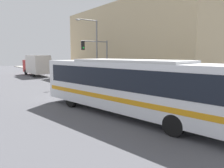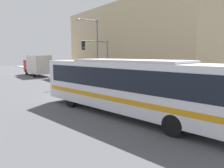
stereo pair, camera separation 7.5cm
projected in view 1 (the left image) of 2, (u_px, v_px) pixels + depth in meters
ground_plane at (138, 111)px, 12.90m from camera, size 120.00×120.00×0.00m
sidewalk at (75, 76)px, 32.32m from camera, size 2.49×70.00×0.14m
building_facade at (130, 44)px, 28.13m from camera, size 6.00×23.09×9.43m
city_bus at (129, 83)px, 11.88m from camera, size 4.66×12.53×3.05m
delivery_truck at (36, 65)px, 34.10m from camera, size 2.33×7.49×3.19m
fire_hydrant at (145, 86)px, 19.49m from camera, size 0.22×0.30×0.72m
traffic_light_pole at (98, 54)px, 23.58m from camera, size 3.28×0.35×4.69m
parking_meter at (114, 76)px, 23.30m from camera, size 0.14×0.14×1.24m
street_lamp at (94, 45)px, 25.81m from camera, size 2.83×0.28×7.19m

